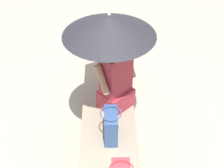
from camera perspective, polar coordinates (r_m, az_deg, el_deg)
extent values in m
plane|color=#9E9384|center=(4.11, -0.59, -9.20)|extent=(14.00, 14.00, 0.00)
cube|color=gray|center=(3.94, -0.61, -6.98)|extent=(2.96, 0.58, 0.46)
cube|color=#992D38|center=(3.77, 0.64, -2.38)|extent=(0.44, 0.44, 0.22)
cube|color=#992D38|center=(3.55, 0.68, 1.85)|extent=(0.36, 0.37, 0.48)
sphere|color=#9E7051|center=(3.36, 0.72, 6.48)|extent=(0.20, 0.20, 0.20)
cylinder|color=#9E7051|center=(3.65, 2.91, 3.48)|extent=(0.19, 0.19, 0.32)
cylinder|color=#9E7051|center=(3.43, -1.69, 0.76)|extent=(0.19, 0.19, 0.32)
cylinder|color=#B7B7BC|center=(3.50, -0.44, 3.30)|extent=(0.02, 0.02, 1.12)
cone|color=black|center=(3.26, -0.48, 9.83)|extent=(0.93, 0.93, 0.21)
sphere|color=#B7B7BC|center=(3.20, -0.49, 11.70)|extent=(0.03, 0.03, 0.03)
cube|color=#335184|center=(3.39, -0.18, -7.13)|extent=(0.29, 0.13, 0.32)
torus|color=#335184|center=(3.26, -0.18, -4.98)|extent=(0.21, 0.21, 0.01)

